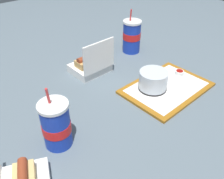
# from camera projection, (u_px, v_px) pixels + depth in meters

# --- Properties ---
(ground_plane) EXTENTS (3.20, 3.20, 0.00)m
(ground_plane) POSITION_uv_depth(u_px,v_px,m) (112.00, 96.00, 1.06)
(ground_plane) COLOR slate
(food_tray) EXTENTS (0.39, 0.29, 0.01)m
(food_tray) POSITION_uv_depth(u_px,v_px,m) (167.00, 88.00, 1.09)
(food_tray) COLOR #A56619
(food_tray) RESTS_ON ground_plane
(cake_container) EXTENTS (0.12, 0.12, 0.08)m
(cake_container) POSITION_uv_depth(u_px,v_px,m) (153.00, 81.00, 1.06)
(cake_container) COLOR black
(cake_container) RESTS_ON food_tray
(ketchup_cup) EXTENTS (0.04, 0.04, 0.02)m
(ketchup_cup) POSITION_uv_depth(u_px,v_px,m) (179.00, 73.00, 1.16)
(ketchup_cup) COLOR white
(ketchup_cup) RESTS_ON food_tray
(napkin_stack) EXTENTS (0.12, 0.12, 0.00)m
(napkin_stack) POSITION_uv_depth(u_px,v_px,m) (170.00, 78.00, 1.14)
(napkin_stack) COLOR white
(napkin_stack) RESTS_ON food_tray
(plastic_fork) EXTENTS (0.10, 0.07, 0.00)m
(plastic_fork) POSITION_uv_depth(u_px,v_px,m) (183.00, 92.00, 1.05)
(plastic_fork) COLOR white
(plastic_fork) RESTS_ON food_tray
(clamshell_hotdog_right) EXTENTS (0.18, 0.16, 0.18)m
(clamshell_hotdog_right) POSITION_uv_depth(u_px,v_px,m) (91.00, 65.00, 1.19)
(clamshell_hotdog_right) COLOR white
(clamshell_hotdog_right) RESTS_ON ground_plane
(soda_cup_left) EXTENTS (0.10, 0.10, 0.23)m
(soda_cup_left) POSITION_uv_depth(u_px,v_px,m) (132.00, 36.00, 1.34)
(soda_cup_left) COLOR #1938B7
(soda_cup_left) RESTS_ON ground_plane
(soda_cup_center) EXTENTS (0.10, 0.10, 0.23)m
(soda_cup_center) POSITION_uv_depth(u_px,v_px,m) (56.00, 125.00, 0.79)
(soda_cup_center) COLOR #1938B7
(soda_cup_center) RESTS_ON ground_plane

